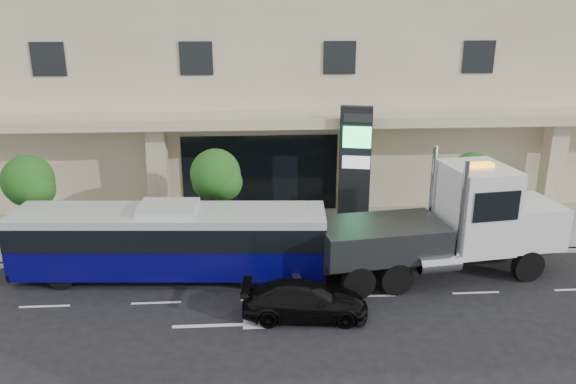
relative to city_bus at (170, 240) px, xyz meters
name	(u,v)px	position (x,y,z in m)	size (l,w,h in m)	color
ground	(264,281)	(3.67, -0.67, -1.57)	(120.00, 120.00, 0.00)	black
sidewalk	(262,232)	(3.67, 4.33, -1.50)	(120.00, 6.00, 0.15)	gray
curb	(263,258)	(3.67, 1.33, -1.50)	(120.00, 0.30, 0.15)	gray
convention_center	(256,14)	(3.67, 14.75, 8.40)	(60.00, 17.60, 20.00)	tan
tree_left	(29,184)	(-6.30, 2.92, 1.54)	(2.27, 2.20, 4.22)	#422B19
tree_mid	(216,177)	(1.70, 2.92, 1.69)	(2.28, 2.20, 4.38)	#422B19
tree_right	(473,178)	(13.20, 2.92, 1.46)	(2.10, 2.00, 4.04)	#422B19
city_bus	(170,240)	(0.00, 0.00, 0.00)	(12.34, 3.35, 3.09)	black
tow_truck	(451,226)	(11.10, -0.46, 0.50)	(11.15, 3.99, 5.04)	#2D3033
black_sedan	(305,300)	(5.03, -3.46, -0.94)	(1.77, 4.37, 1.27)	black
signage_pylon	(355,168)	(8.09, 4.42, 1.59)	(1.55, 0.84, 5.92)	black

